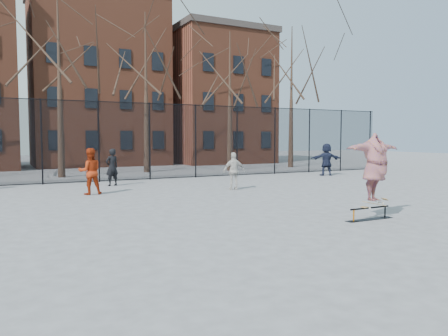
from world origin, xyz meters
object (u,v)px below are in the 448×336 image
skater (375,169)px  bystander_black (112,167)px  bystander_red (90,171)px  bystander_white (234,171)px  skateboard (374,205)px  skate_rail (370,215)px  bystander_navy (326,159)px

skater → bystander_black: (-4.36, 11.42, -0.50)m
bystander_red → bystander_white: 5.79m
skateboard → bystander_black: size_ratio=0.45×
skate_rail → skater: 1.22m
bystander_black → bystander_white: 5.71m
bystander_red → bystander_navy: bystander_navy is taller
bystander_white → bystander_navy: size_ratio=0.85×
bystander_red → bystander_white: (5.66, -1.21, -0.11)m
skateboard → bystander_red: bearing=123.6°
bystander_red → bystander_navy: size_ratio=0.96×
skateboard → bystander_black: (-4.36, 11.42, 0.46)m
bystander_white → bystander_navy: bystander_navy is taller
skateboard → bystander_navy: bearing=54.7°
skate_rail → bystander_navy: bearing=54.1°
skater → skateboard: bearing=-101.2°
bystander_black → bystander_white: size_ratio=1.07×
bystander_black → skate_rail: bearing=92.4°
bystander_red → skater: bearing=125.1°
bystander_white → bystander_red: bearing=0.1°
skate_rail → bystander_red: bystander_red is taller
bystander_black → bystander_red: (-1.46, -2.66, 0.05)m
bystander_black → bystander_white: bystander_black is taller
skater → bystander_red: (-5.82, 8.76, -0.45)m
bystander_black → bystander_white: bearing=119.5°
skate_rail → bystander_black: bearing=110.2°
bystander_white → bystander_navy: bearing=-144.0°
skateboard → bystander_red: 10.53m
skater → bystander_white: bearing=80.0°
skater → bystander_white: (-0.16, 7.55, -0.55)m
skater → bystander_navy: skater is taller
skate_rail → bystander_red: bearing=122.9°
skate_rail → skateboard: 0.30m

